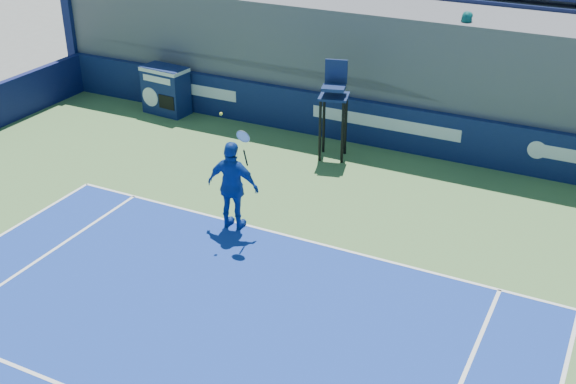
% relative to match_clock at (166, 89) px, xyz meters
% --- Properties ---
extents(back_hoarding, '(20.40, 0.21, 1.20)m').
position_rel_match_clock_xyz_m(back_hoarding, '(6.53, 0.47, -0.14)').
color(back_hoarding, '#0C1948').
rests_on(back_hoarding, ground).
extents(match_clock, '(1.38, 0.84, 1.40)m').
position_rel_match_clock_xyz_m(match_clock, '(0.00, 0.00, 0.00)').
color(match_clock, '#101E50').
rests_on(match_clock, ground).
extents(umpire_chair, '(0.85, 0.85, 2.48)m').
position_rel_match_clock_xyz_m(umpire_chair, '(5.56, -0.69, 0.79)').
color(umpire_chair, black).
rests_on(umpire_chair, ground).
extents(tennis_player, '(1.16, 0.55, 2.57)m').
position_rel_match_clock_xyz_m(tennis_player, '(5.16, -4.92, 0.23)').
color(tennis_player, '#133C9F').
rests_on(tennis_player, apron).
extents(stadium_seating, '(21.00, 4.05, 4.40)m').
position_rel_match_clock_xyz_m(stadium_seating, '(6.54, 2.51, 1.10)').
color(stadium_seating, '#57575D').
rests_on(stadium_seating, ground).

